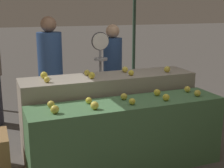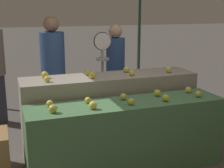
% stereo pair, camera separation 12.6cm
% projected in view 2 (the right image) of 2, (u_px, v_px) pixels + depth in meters
% --- Properties ---
extents(ground_plane, '(60.00, 60.00, 0.00)m').
position_uv_depth(ground_plane, '(127.00, 168.00, 3.75)').
color(ground_plane, '#59544F').
extents(display_counter_front, '(2.30, 0.55, 0.84)m').
position_uv_depth(display_counter_front, '(127.00, 136.00, 3.66)').
color(display_counter_front, '#4C7A4C').
rests_on(display_counter_front, ground_plane).
extents(display_counter_back, '(2.30, 0.55, 1.03)m').
position_uv_depth(display_counter_back, '(110.00, 113.00, 4.18)').
color(display_counter_back, gray).
rests_on(display_counter_back, ground_plane).
extents(apple_front_0, '(0.09, 0.09, 0.09)m').
position_uv_depth(apple_front_0, '(53.00, 109.00, 3.18)').
color(apple_front_0, gold).
rests_on(apple_front_0, display_counter_front).
extents(apple_front_1, '(0.09, 0.09, 0.09)m').
position_uv_depth(apple_front_1, '(93.00, 105.00, 3.29)').
color(apple_front_1, yellow).
rests_on(apple_front_1, display_counter_front).
extents(apple_front_2, '(0.07, 0.07, 0.07)m').
position_uv_depth(apple_front_2, '(131.00, 102.00, 3.45)').
color(apple_front_2, gold).
rests_on(apple_front_2, display_counter_front).
extents(apple_front_3, '(0.08, 0.08, 0.08)m').
position_uv_depth(apple_front_3, '(166.00, 98.00, 3.58)').
color(apple_front_3, gold).
rests_on(apple_front_3, display_counter_front).
extents(apple_front_4, '(0.08, 0.08, 0.08)m').
position_uv_depth(apple_front_4, '(198.00, 94.00, 3.74)').
color(apple_front_4, gold).
rests_on(apple_front_4, display_counter_front).
extents(apple_front_5, '(0.08, 0.08, 0.08)m').
position_uv_depth(apple_front_5, '(50.00, 104.00, 3.36)').
color(apple_front_5, gold).
rests_on(apple_front_5, display_counter_front).
extents(apple_front_6, '(0.07, 0.07, 0.07)m').
position_uv_depth(apple_front_6, '(88.00, 100.00, 3.50)').
color(apple_front_6, gold).
rests_on(apple_front_6, display_counter_front).
extents(apple_front_7, '(0.08, 0.08, 0.08)m').
position_uv_depth(apple_front_7, '(123.00, 97.00, 3.63)').
color(apple_front_7, gold).
rests_on(apple_front_7, display_counter_front).
extents(apple_front_8, '(0.08, 0.08, 0.08)m').
position_uv_depth(apple_front_8, '(157.00, 93.00, 3.78)').
color(apple_front_8, gold).
rests_on(apple_front_8, display_counter_front).
extents(apple_front_9, '(0.08, 0.08, 0.08)m').
position_uv_depth(apple_front_9, '(188.00, 90.00, 3.94)').
color(apple_front_9, yellow).
rests_on(apple_front_9, display_counter_front).
extents(apple_back_0, '(0.07, 0.07, 0.07)m').
position_uv_depth(apple_back_0, '(47.00, 79.00, 3.68)').
color(apple_back_0, yellow).
rests_on(apple_back_0, display_counter_back).
extents(apple_back_1, '(0.08, 0.08, 0.08)m').
position_uv_depth(apple_back_1, '(92.00, 75.00, 3.87)').
color(apple_back_1, gold).
rests_on(apple_back_1, display_counter_back).
extents(apple_back_2, '(0.07, 0.07, 0.07)m').
position_uv_depth(apple_back_2, '(132.00, 73.00, 4.03)').
color(apple_back_2, gold).
rests_on(apple_back_2, display_counter_back).
extents(apple_back_3, '(0.08, 0.08, 0.08)m').
position_uv_depth(apple_back_3, '(169.00, 70.00, 4.22)').
color(apple_back_3, gold).
rests_on(apple_back_3, display_counter_back).
extents(apple_back_4, '(0.09, 0.09, 0.09)m').
position_uv_depth(apple_back_4, '(45.00, 75.00, 3.89)').
color(apple_back_4, gold).
rests_on(apple_back_4, display_counter_back).
extents(apple_back_5, '(0.08, 0.08, 0.08)m').
position_uv_depth(apple_back_5, '(88.00, 72.00, 4.06)').
color(apple_back_5, gold).
rests_on(apple_back_5, display_counter_back).
extents(apple_back_6, '(0.08, 0.08, 0.08)m').
position_uv_depth(apple_back_6, '(126.00, 70.00, 4.23)').
color(apple_back_6, yellow).
rests_on(apple_back_6, display_counter_back).
extents(produce_scale, '(0.26, 0.20, 1.54)m').
position_uv_depth(produce_scale, '(103.00, 61.00, 4.60)').
color(produce_scale, '#99999E').
rests_on(produce_scale, ground_plane).
extents(person_vendor_at_scale, '(0.34, 0.34, 1.64)m').
position_uv_depth(person_vendor_at_scale, '(115.00, 67.00, 5.04)').
color(person_vendor_at_scale, '#2D2D38').
rests_on(person_vendor_at_scale, ground_plane).
extents(person_customer_left, '(0.46, 0.46, 1.77)m').
position_uv_depth(person_customer_left, '(53.00, 66.00, 4.72)').
color(person_customer_left, '#2D2D38').
rests_on(person_customer_left, ground_plane).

